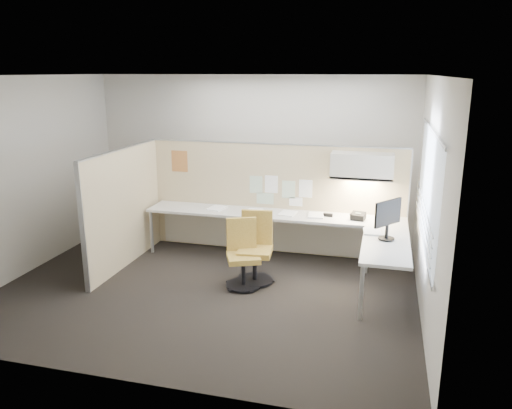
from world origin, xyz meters
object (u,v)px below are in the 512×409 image
(chair_left, at_px, (243,256))
(phone, at_px, (358,216))
(desk, at_px, (292,226))
(monitor, at_px, (388,217))
(chair_right, at_px, (256,250))

(chair_left, xyz_separation_m, phone, (1.45, 1.10, 0.36))
(desk, xyz_separation_m, phone, (0.95, 0.13, 0.18))
(desk, distance_m, phone, 0.98)
(chair_left, bearing_deg, desk, 39.82)
(monitor, bearing_deg, desk, 99.69)
(desk, relative_size, phone, 16.68)
(chair_right, height_order, phone, chair_right)
(monitor, xyz_separation_m, phone, (-0.42, 0.83, -0.25))
(chair_right, relative_size, phone, 4.04)
(desk, xyz_separation_m, monitor, (1.37, -0.70, 0.43))
(phone, bearing_deg, chair_right, -135.14)
(chair_left, bearing_deg, monitor, -14.74)
(chair_left, relative_size, chair_right, 0.94)
(chair_right, distance_m, monitor, 1.84)
(desk, relative_size, monitor, 7.60)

